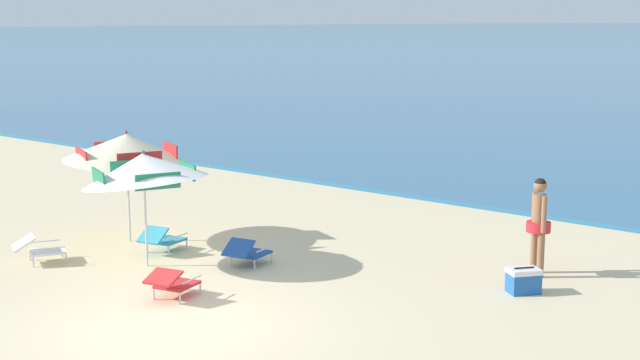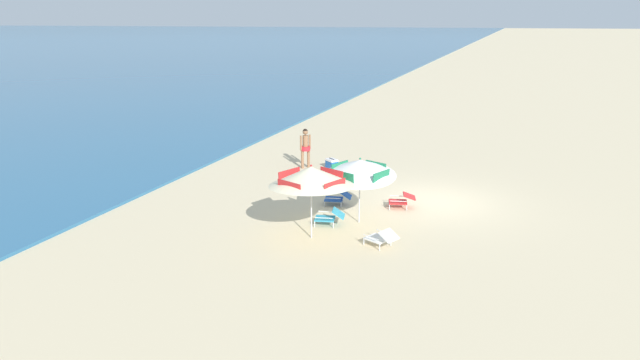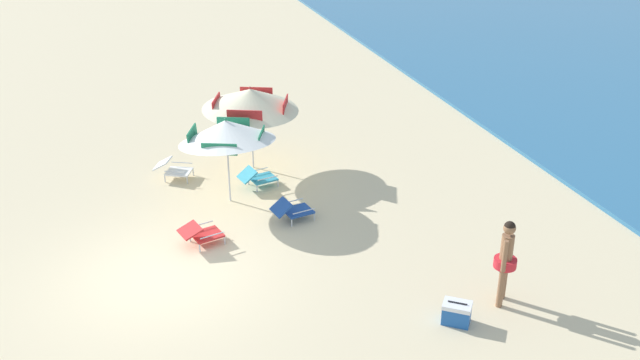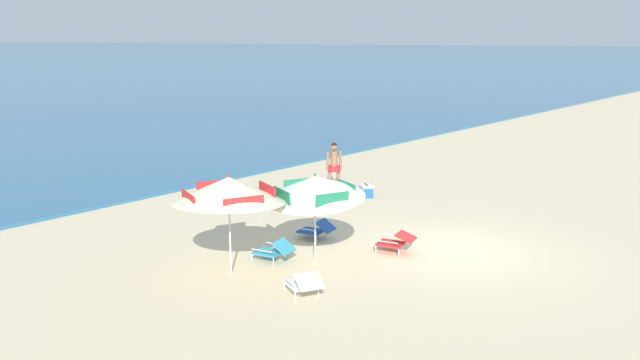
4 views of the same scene
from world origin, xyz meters
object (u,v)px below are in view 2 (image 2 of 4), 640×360
at_px(lounge_chair_facing_sea, 338,197).
at_px(person_standing_near_shore, 305,145).
at_px(lounge_chair_spare_folded, 381,238).
at_px(beach_umbrella_striped_second, 311,176).
at_px(lounge_chair_under_umbrella, 402,200).
at_px(lounge_chair_beside_umbrella, 330,217).
at_px(beach_umbrella_striped_main, 360,168).
at_px(cooler_box, 332,164).

relative_size(lounge_chair_facing_sea, person_standing_near_shore, 0.58).
bearing_deg(lounge_chair_spare_folded, person_standing_near_shore, 34.96).
bearing_deg(beach_umbrella_striped_second, lounge_chair_under_umbrella, -28.81).
relative_size(beach_umbrella_striped_second, lounge_chair_under_umbrella, 3.42).
bearing_deg(lounge_chair_facing_sea, lounge_chair_spare_folded, -143.42).
bearing_deg(lounge_chair_under_umbrella, lounge_chair_facing_sea, 101.75).
relative_size(lounge_chair_beside_umbrella, lounge_chair_spare_folded, 0.96).
bearing_deg(person_standing_near_shore, lounge_chair_under_umbrella, -127.40).
relative_size(beach_umbrella_striped_main, cooler_box, 4.31).
bearing_deg(lounge_chair_spare_folded, cooler_box, 27.84).
relative_size(lounge_chair_under_umbrella, lounge_chair_facing_sea, 0.99).
relative_size(beach_umbrella_striped_main, person_standing_near_shore, 1.55).
distance_m(lounge_chair_beside_umbrella, lounge_chair_spare_folded, 2.20).
bearing_deg(person_standing_near_shore, beach_umbrella_striped_second, -157.66).
relative_size(beach_umbrella_striped_second, lounge_chair_beside_umbrella, 3.36).
relative_size(lounge_chair_beside_umbrella, lounge_chair_facing_sea, 1.01).
distance_m(beach_umbrella_striped_main, lounge_chair_under_umbrella, 2.53).
relative_size(beach_umbrella_striped_main, lounge_chair_beside_umbrella, 2.64).
bearing_deg(beach_umbrella_striped_main, lounge_chair_spare_folded, -146.02).
bearing_deg(cooler_box, lounge_chair_facing_sea, -158.98).
height_order(beach_umbrella_striped_main, lounge_chair_under_umbrella, beach_umbrella_striped_main).
xyz_separation_m(lounge_chair_beside_umbrella, cooler_box, (6.37, 2.06, -0.07)).
height_order(lounge_chair_beside_umbrella, person_standing_near_shore, person_standing_near_shore).
xyz_separation_m(beach_umbrella_striped_main, beach_umbrella_striped_second, (-1.68, 0.95, 0.09)).
bearing_deg(lounge_chair_spare_folded, lounge_chair_beside_umbrella, 59.41).
height_order(lounge_chair_facing_sea, lounge_chair_spare_folded, lounge_chair_facing_sea).
distance_m(beach_umbrella_striped_main, lounge_chair_facing_sea, 2.32).
bearing_deg(lounge_chair_under_umbrella, lounge_chair_beside_umbrella, 142.93).
height_order(beach_umbrella_striped_second, lounge_chair_facing_sea, beach_umbrella_striped_second).
bearing_deg(lounge_chair_spare_folded, lounge_chair_under_umbrella, 2.22).
bearing_deg(person_standing_near_shore, lounge_chair_beside_umbrella, -152.70).
xyz_separation_m(beach_umbrella_striped_second, lounge_chair_under_umbrella, (3.49, -1.92, -1.58)).
bearing_deg(person_standing_near_shore, lounge_chair_spare_folded, -145.04).
xyz_separation_m(lounge_chair_facing_sea, person_standing_near_shore, (4.17, 2.79, 0.71)).
xyz_separation_m(lounge_chair_under_umbrella, lounge_chair_beside_umbrella, (-2.33, 1.76, -0.01)).
distance_m(beach_umbrella_striped_second, lounge_chair_beside_umbrella, 1.98).
xyz_separation_m(lounge_chair_spare_folded, cooler_box, (7.49, 3.95, -0.07)).
distance_m(beach_umbrella_striped_second, lounge_chair_spare_folded, 2.59).
xyz_separation_m(lounge_chair_spare_folded, person_standing_near_shore, (7.18, 5.02, 0.70)).
xyz_separation_m(beach_umbrella_striped_second, lounge_chair_spare_folded, (0.04, -2.05, -1.59)).
bearing_deg(lounge_chair_facing_sea, lounge_chair_under_umbrella, -78.25).
bearing_deg(lounge_chair_facing_sea, cooler_box, 21.02).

